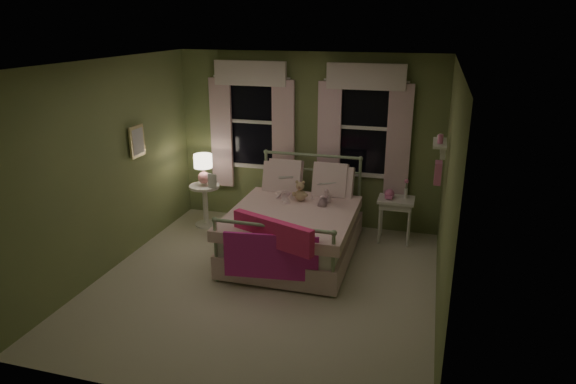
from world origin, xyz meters
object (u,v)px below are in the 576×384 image
(nightstand_right, at_px, (396,205))
(child_left, at_px, (284,178))
(child_right, at_px, (323,184))
(nightstand_left, at_px, (205,200))
(teddy_bear, at_px, (300,193))
(bed, at_px, (295,227))
(table_lamp, at_px, (203,166))

(nightstand_right, bearing_deg, child_left, -166.58)
(child_right, height_order, nightstand_left, child_right)
(teddy_bear, height_order, nightstand_right, teddy_bear)
(teddy_bear, height_order, nightstand_left, teddy_bear)
(bed, xyz_separation_m, nightstand_right, (1.26, 0.79, 0.17))
(nightstand_left, height_order, table_lamp, table_lamp)
(bed, bearing_deg, teddy_bear, 90.00)
(nightstand_left, xyz_separation_m, table_lamp, (0.00, -0.00, 0.54))
(bed, relative_size, nightstand_right, 3.18)
(child_left, xyz_separation_m, nightstand_right, (1.54, 0.37, -0.39))
(child_right, relative_size, table_lamp, 1.45)
(teddy_bear, distance_m, nightstand_left, 1.67)
(bed, xyz_separation_m, child_left, (-0.28, 0.42, 0.55))
(child_right, height_order, teddy_bear, child_right)
(teddy_bear, xyz_separation_m, nightstand_right, (1.26, 0.52, -0.24))
(bed, distance_m, child_left, 0.75)
(nightstand_left, bearing_deg, teddy_bear, -12.34)
(nightstand_left, relative_size, nightstand_right, 1.02)
(bed, relative_size, child_left, 2.77)
(table_lamp, bearing_deg, bed, -21.02)
(child_right, relative_size, nightstand_left, 1.01)
(child_left, xyz_separation_m, table_lamp, (-1.31, 0.19, 0.02))
(bed, height_order, child_left, child_left)
(child_right, distance_m, table_lamp, 1.88)
(bed, relative_size, child_right, 3.11)
(table_lamp, bearing_deg, child_left, -8.24)
(teddy_bear, bearing_deg, nightstand_left, 167.66)
(nightstand_right, bearing_deg, child_right, -159.41)
(nightstand_right, bearing_deg, bed, -147.89)
(child_right, xyz_separation_m, teddy_bear, (-0.28, -0.16, -0.10))
(bed, xyz_separation_m, table_lamp, (-1.59, 0.61, 0.57))
(child_left, xyz_separation_m, nightstand_left, (-1.31, 0.19, -0.52))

